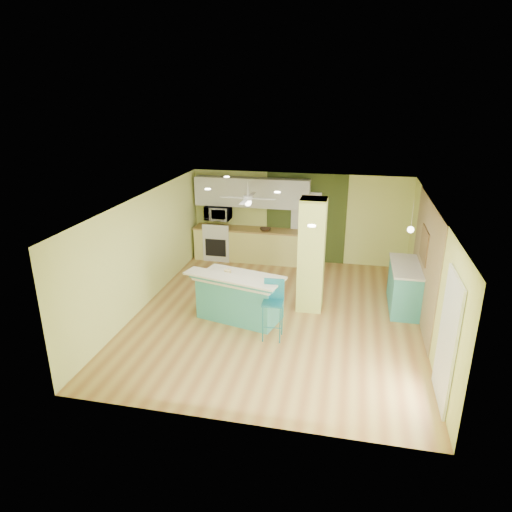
# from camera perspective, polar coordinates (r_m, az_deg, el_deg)

# --- Properties ---
(floor) EXTENTS (6.00, 7.00, 0.01)m
(floor) POSITION_cam_1_polar(r_m,az_deg,el_deg) (10.00, 2.63, -7.38)
(floor) COLOR #9C6836
(floor) RESTS_ON ground
(ceiling) EXTENTS (6.00, 7.00, 0.01)m
(ceiling) POSITION_cam_1_polar(r_m,az_deg,el_deg) (9.12, 2.88, 6.76)
(ceiling) COLOR white
(ceiling) RESTS_ON wall_back
(wall_back) EXTENTS (6.00, 0.01, 2.50)m
(wall_back) POSITION_cam_1_polar(r_m,az_deg,el_deg) (12.80, 5.37, 4.77)
(wall_back) COLOR #DDE67B
(wall_back) RESTS_ON floor
(wall_front) EXTENTS (6.00, 0.01, 2.50)m
(wall_front) POSITION_cam_1_polar(r_m,az_deg,el_deg) (6.39, -2.59, -11.50)
(wall_front) COLOR #DDE67B
(wall_front) RESTS_ON floor
(wall_left) EXTENTS (0.01, 7.00, 2.50)m
(wall_left) POSITION_cam_1_polar(r_m,az_deg,el_deg) (10.37, -13.85, 0.61)
(wall_left) COLOR #DDE67B
(wall_left) RESTS_ON floor
(wall_right) EXTENTS (0.01, 7.00, 2.50)m
(wall_right) POSITION_cam_1_polar(r_m,az_deg,el_deg) (9.51, 20.90, -1.94)
(wall_right) COLOR #DDE67B
(wall_right) RESTS_ON floor
(wood_panel) EXTENTS (0.02, 3.40, 2.50)m
(wood_panel) POSITION_cam_1_polar(r_m,az_deg,el_deg) (10.07, 20.36, -0.68)
(wood_panel) COLOR #866E4D
(wood_panel) RESTS_ON floor
(olive_accent) EXTENTS (2.20, 0.02, 2.50)m
(olive_accent) POSITION_cam_1_polar(r_m,az_deg,el_deg) (12.76, 6.25, 4.69)
(olive_accent) COLOR #3B4A1D
(olive_accent) RESTS_ON floor
(interior_door) EXTENTS (0.82, 0.05, 2.00)m
(interior_door) POSITION_cam_1_polar(r_m,az_deg,el_deg) (12.80, 6.20, 3.58)
(interior_door) COLOR silver
(interior_door) RESTS_ON floor
(french_door) EXTENTS (0.04, 1.08, 2.10)m
(french_door) POSITION_cam_1_polar(r_m,az_deg,el_deg) (7.53, 22.78, -9.74)
(french_door) COLOR white
(french_door) RESTS_ON floor
(column) EXTENTS (0.55, 0.55, 2.50)m
(column) POSITION_cam_1_polar(r_m,az_deg,el_deg) (9.88, 6.95, 0.08)
(column) COLOR #C4D161
(column) RESTS_ON floor
(kitchen_run) EXTENTS (3.25, 0.63, 0.94)m
(kitchen_run) POSITION_cam_1_polar(r_m,az_deg,el_deg) (12.95, -0.63, 1.43)
(kitchen_run) COLOR #E2DA76
(kitchen_run) RESTS_ON floor
(stove) EXTENTS (0.76, 0.66, 1.08)m
(stove) POSITION_cam_1_polar(r_m,az_deg,el_deg) (13.17, -4.67, 1.64)
(stove) COLOR white
(stove) RESTS_ON floor
(upper_cabinets) EXTENTS (3.20, 0.34, 0.80)m
(upper_cabinets) POSITION_cam_1_polar(r_m,az_deg,el_deg) (12.67, -0.53, 7.95)
(upper_cabinets) COLOR silver
(upper_cabinets) RESTS_ON wall_back
(microwave) EXTENTS (0.70, 0.48, 0.39)m
(microwave) POSITION_cam_1_polar(r_m,az_deg,el_deg) (12.93, -4.77, 5.40)
(microwave) COLOR silver
(microwave) RESTS_ON wall_back
(ceiling_fan) EXTENTS (1.41, 1.41, 0.61)m
(ceiling_fan) POSITION_cam_1_polar(r_m,az_deg,el_deg) (11.34, -1.01, 7.19)
(ceiling_fan) COLOR white
(ceiling_fan) RESTS_ON ceiling
(pendant_lamp) EXTENTS (0.14, 0.14, 0.69)m
(pendant_lamp) POSITION_cam_1_polar(r_m,az_deg,el_deg) (9.97, 18.77, 3.17)
(pendant_lamp) COLOR white
(pendant_lamp) RESTS_ON ceiling
(wall_decor) EXTENTS (0.03, 0.90, 0.70)m
(wall_decor) POSITION_cam_1_polar(r_m,az_deg,el_deg) (10.16, 20.29, 1.30)
(wall_decor) COLOR brown
(wall_decor) RESTS_ON wood_panel
(peninsula) EXTENTS (2.09, 1.49, 1.08)m
(peninsula) POSITION_cam_1_polar(r_m,az_deg,el_deg) (9.65, -2.07, -5.10)
(peninsula) COLOR teal
(peninsula) RESTS_ON floor
(bar_stool) EXTENTS (0.41, 0.41, 1.19)m
(bar_stool) POSITION_cam_1_polar(r_m,az_deg,el_deg) (8.82, 2.18, -5.47)
(bar_stool) COLOR #1E7387
(bar_stool) RESTS_ON floor
(side_counter) EXTENTS (0.67, 1.57, 1.01)m
(side_counter) POSITION_cam_1_polar(r_m,az_deg,el_deg) (10.62, 18.11, -3.65)
(side_counter) COLOR teal
(side_counter) RESTS_ON floor
(fruit_bowl) EXTENTS (0.34, 0.34, 0.08)m
(fruit_bowl) POSITION_cam_1_polar(r_m,az_deg,el_deg) (12.62, 1.18, 3.34)
(fruit_bowl) COLOR #3B2818
(fruit_bowl) RESTS_ON kitchen_run
(canister) EXTENTS (0.15, 0.15, 0.16)m
(canister) POSITION_cam_1_polar(r_m,az_deg,el_deg) (9.50, -3.55, -2.18)
(canister) COLOR yellow
(canister) RESTS_ON peninsula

